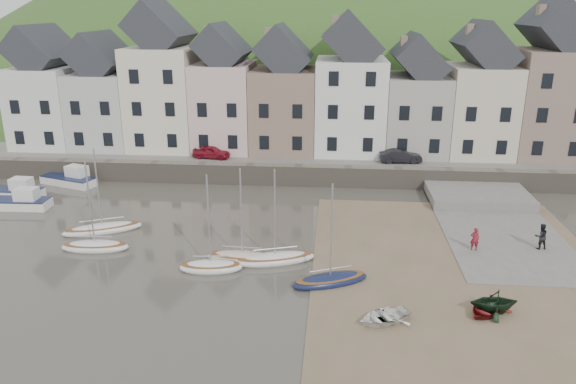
# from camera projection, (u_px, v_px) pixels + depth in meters

# --- Properties ---
(ground) EXTENTS (160.00, 160.00, 0.00)m
(ground) POSITION_uv_depth(u_px,v_px,m) (280.00, 270.00, 33.74)
(ground) COLOR #443D35
(ground) RESTS_ON ground
(quay_land) EXTENTS (90.00, 30.00, 1.50)m
(quay_land) POSITION_uv_depth(u_px,v_px,m) (307.00, 139.00, 63.71)
(quay_land) COLOR #3B5E25
(quay_land) RESTS_ON ground
(quay_street) EXTENTS (70.00, 7.00, 0.10)m
(quay_street) POSITION_uv_depth(u_px,v_px,m) (301.00, 158.00, 52.60)
(quay_street) COLOR slate
(quay_street) RESTS_ON quay_land
(seawall) EXTENTS (70.00, 1.20, 1.80)m
(seawall) POSITION_uv_depth(u_px,v_px,m) (299.00, 175.00, 49.50)
(seawall) COLOR slate
(seawall) RESTS_ON ground
(beach) EXTENTS (18.00, 26.00, 0.06)m
(beach) POSITION_uv_depth(u_px,v_px,m) (464.00, 277.00, 32.83)
(beach) COLOR brown
(beach) RESTS_ON ground
(slipway) EXTENTS (8.00, 18.00, 0.12)m
(slipway) POSITION_uv_depth(u_px,v_px,m) (496.00, 227.00, 40.05)
(slipway) COLOR slate
(slipway) RESTS_ON ground
(hillside) EXTENTS (134.40, 84.00, 84.00)m
(hillside) POSITION_uv_depth(u_px,v_px,m) (286.00, 207.00, 96.54)
(hillside) COLOR #3B5E25
(hillside) RESTS_ON ground
(townhouse_terrace) EXTENTS (61.05, 8.00, 13.93)m
(townhouse_terrace) POSITION_uv_depth(u_px,v_px,m) (322.00, 92.00, 53.91)
(townhouse_terrace) COLOR silver
(townhouse_terrace) RESTS_ON quay_land
(sailboat_0) EXTENTS (5.62, 3.69, 6.32)m
(sailboat_0) POSITION_uv_depth(u_px,v_px,m) (103.00, 228.00, 39.32)
(sailboat_0) COLOR white
(sailboat_0) RESTS_ON ground
(sailboat_1) EXTENTS (4.57, 1.90, 6.32)m
(sailboat_1) POSITION_uv_depth(u_px,v_px,m) (95.00, 246.00, 36.43)
(sailboat_1) COLOR white
(sailboat_1) RESTS_ON ground
(sailboat_2) EXTENTS (4.67, 1.76, 6.32)m
(sailboat_2) POSITION_uv_depth(u_px,v_px,m) (243.00, 257.00, 34.83)
(sailboat_2) COLOR beige
(sailboat_2) RESTS_ON ground
(sailboat_3) EXTENTS (4.00, 1.93, 6.32)m
(sailboat_3) POSITION_uv_depth(u_px,v_px,m) (211.00, 266.00, 33.60)
(sailboat_3) COLOR white
(sailboat_3) RESTS_ON ground
(sailboat_4) EXTENTS (5.32, 2.98, 6.32)m
(sailboat_4) POSITION_uv_depth(u_px,v_px,m) (275.00, 258.00, 34.65)
(sailboat_4) COLOR white
(sailboat_4) RESTS_ON ground
(sailboat_5) EXTENTS (4.84, 3.19, 6.32)m
(sailboat_5) POSITION_uv_depth(u_px,v_px,m) (330.00, 280.00, 31.96)
(sailboat_5) COLOR #141D40
(sailboat_5) RESTS_ON ground
(motorboat_0) EXTENTS (4.74, 1.99, 1.70)m
(motorboat_0) POSITION_uv_depth(u_px,v_px,m) (16.00, 191.00, 46.31)
(motorboat_0) COLOR white
(motorboat_0) RESTS_ON ground
(motorboat_1) EXTENTS (4.78, 1.91, 1.70)m
(motorboat_1) POSITION_uv_depth(u_px,v_px,m) (21.00, 201.00, 43.81)
(motorboat_1) COLOR white
(motorboat_1) RESTS_ON ground
(motorboat_2) EXTENTS (5.52, 3.35, 1.70)m
(motorboat_2) POSITION_uv_depth(u_px,v_px,m) (71.00, 178.00, 49.64)
(motorboat_2) COLOR white
(motorboat_2) RESTS_ON ground
(rowboat_white) EXTENTS (3.42, 3.11, 0.58)m
(rowboat_white) POSITION_uv_depth(u_px,v_px,m) (384.00, 317.00, 28.01)
(rowboat_white) COLOR white
(rowboat_white) RESTS_ON beach
(rowboat_green) EXTENTS (2.76, 2.47, 1.31)m
(rowboat_green) POSITION_uv_depth(u_px,v_px,m) (494.00, 301.00, 28.73)
(rowboat_green) COLOR black
(rowboat_green) RESTS_ON beach
(rowboat_red) EXTENTS (3.25, 3.28, 0.56)m
(rowboat_red) POSITION_uv_depth(u_px,v_px,m) (487.00, 308.00, 28.78)
(rowboat_red) COLOR maroon
(rowboat_red) RESTS_ON beach
(person_red) EXTENTS (0.59, 0.41, 1.56)m
(person_red) POSITION_uv_depth(u_px,v_px,m) (475.00, 239.00, 35.96)
(person_red) COLOR maroon
(person_red) RESTS_ON slipway
(person_dark) EXTENTS (0.93, 0.78, 1.74)m
(person_dark) POSITION_uv_depth(u_px,v_px,m) (541.00, 236.00, 36.15)
(person_dark) COLOR black
(person_dark) RESTS_ON slipway
(car_left) EXTENTS (3.67, 1.85, 1.20)m
(car_left) POSITION_uv_depth(u_px,v_px,m) (211.00, 152.00, 52.14)
(car_left) COLOR maroon
(car_left) RESTS_ON quay_street
(car_right) EXTENTS (3.88, 1.58, 1.25)m
(car_right) POSITION_uv_depth(u_px,v_px,m) (401.00, 156.00, 50.68)
(car_right) COLOR black
(car_right) RESTS_ON quay_street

